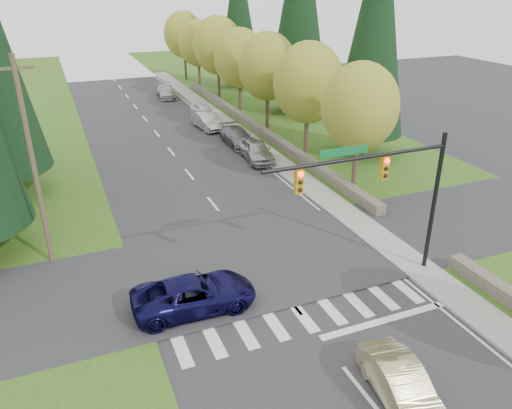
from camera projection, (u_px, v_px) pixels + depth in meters
ground at (345, 369)px, 18.00m from camera, size 120.00×120.00×0.00m
grass_east at (353, 156)px, 39.28m from camera, size 14.00×110.00×0.06m
cross_street at (259, 262)px, 24.72m from camera, size 120.00×8.00×0.10m
sidewalk_east at (272, 157)px, 38.84m from camera, size 1.80×80.00×0.13m
curb_east at (262, 158)px, 38.55m from camera, size 0.20×80.00×0.13m
stone_wall_north at (253, 125)px, 46.03m from camera, size 0.70×40.00×0.70m
traffic_signal at (386, 181)px, 21.20m from camera, size 8.70×0.37×6.80m
utility_pole at (33, 164)px, 22.65m from camera, size 1.60×0.24×10.00m
decid_tree_0 at (360, 107)px, 30.60m from camera, size 4.80×4.80×8.37m
decid_tree_1 at (308, 83)px, 36.44m from camera, size 5.20×5.20×8.80m
decid_tree_2 at (268, 67)px, 42.20m from camera, size 5.00×5.00×8.82m
decid_tree_3 at (240, 58)px, 48.22m from camera, size 5.00×5.00×8.55m
decid_tree_4 at (218, 45)px, 53.98m from camera, size 5.40×5.40×9.18m
decid_tree_5 at (198, 43)px, 60.01m from camera, size 4.80×4.80×8.30m
decid_tree_6 at (184, 35)px, 65.79m from camera, size 5.20×5.20×8.86m
conifer_e_a at (376, 24)px, 35.55m from camera, size 5.44×5.44×17.80m
conifer_e_b at (300, 0)px, 47.24m from camera, size 6.12×6.12×19.80m
conifer_e_c at (238, 9)px, 59.29m from camera, size 5.10×5.10×16.80m
sedan_champagne at (402, 385)px, 16.38m from camera, size 1.95×4.25×1.35m
suv_navy at (194, 294)px, 20.99m from camera, size 5.31×2.57×1.46m
parked_car_a at (256, 150)px, 38.07m from camera, size 2.26×4.79×1.58m
parked_car_b at (238, 137)px, 41.58m from camera, size 1.99×4.85×1.40m
parked_car_c at (207, 121)px, 45.97m from camera, size 1.98×4.56×1.46m
parked_car_d at (203, 110)px, 49.90m from camera, size 1.86×4.08×1.36m
parked_car_e at (166, 91)px, 57.84m from camera, size 2.42×5.00×1.40m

